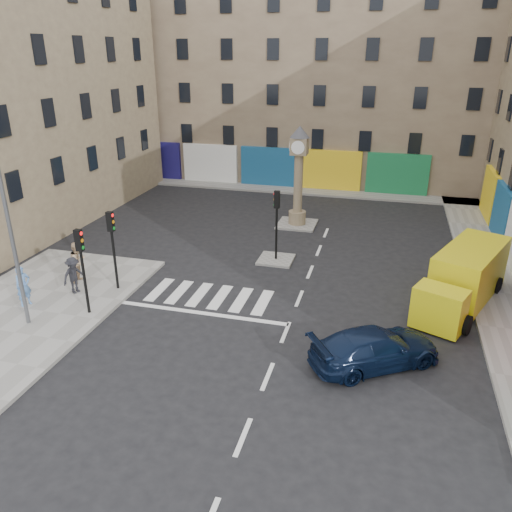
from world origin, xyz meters
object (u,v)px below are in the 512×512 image
at_px(navy_sedan, 375,348).
at_px(traffic_light_left_near, 82,258).
at_px(clock_pillar, 299,170).
at_px(traffic_light_left_far, 112,238).
at_px(traffic_light_island, 277,214).
at_px(pedestrian_blue, 23,286).
at_px(yellow_van, 464,278).
at_px(lamp_post, 7,213).
at_px(pedestrian_tan, 79,262).
at_px(pedestrian_dark, 74,275).

bearing_deg(navy_sedan, traffic_light_left_near, 53.46).
distance_m(traffic_light_left_near, clock_pillar, 15.19).
bearing_deg(clock_pillar, traffic_light_left_far, -118.94).
xyz_separation_m(traffic_light_island, pedestrian_blue, (-9.29, -7.91, -1.54)).
bearing_deg(yellow_van, lamp_post, -135.29).
xyz_separation_m(pedestrian_blue, pedestrian_tan, (0.90, 2.75, 0.08)).
height_order(traffic_light_left_near, traffic_light_island, traffic_light_left_near).
bearing_deg(traffic_light_island, navy_sedan, -56.62).
bearing_deg(traffic_light_left_far, yellow_van, 10.70).
height_order(yellow_van, pedestrian_dark, yellow_van).
relative_size(traffic_light_left_near, lamp_post, 0.45).
relative_size(navy_sedan, pedestrian_blue, 2.63).
bearing_deg(pedestrian_tan, yellow_van, -83.22).
distance_m(traffic_light_island, pedestrian_blue, 12.30).
xyz_separation_m(lamp_post, clock_pillar, (8.20, 15.20, -1.24)).
relative_size(traffic_light_left_near, pedestrian_blue, 2.05).
relative_size(lamp_post, navy_sedan, 1.75).
xyz_separation_m(traffic_light_left_near, lamp_post, (-1.90, -1.40, 2.17)).
distance_m(traffic_light_left_far, pedestrian_dark, 2.45).
height_order(lamp_post, pedestrian_blue, lamp_post).
relative_size(pedestrian_blue, pedestrian_dark, 1.05).
height_order(traffic_light_island, yellow_van, traffic_light_island).
height_order(traffic_light_left_near, pedestrian_blue, traffic_light_left_near).
xyz_separation_m(navy_sedan, yellow_van, (3.49, 5.80, 0.52)).
xyz_separation_m(pedestrian_tan, pedestrian_dark, (0.48, -1.14, -0.13)).
bearing_deg(navy_sedan, pedestrian_dark, 47.42).
bearing_deg(traffic_light_left_near, navy_sedan, -2.51).
xyz_separation_m(yellow_van, pedestrian_blue, (-18.27, -5.40, -0.16)).
bearing_deg(traffic_light_left_near, traffic_light_island, 51.07).
distance_m(traffic_light_island, lamp_post, 12.52).
bearing_deg(traffic_light_island, yellow_van, -15.65).
xyz_separation_m(lamp_post, navy_sedan, (13.68, 0.88, -4.10)).
bearing_deg(lamp_post, traffic_light_left_far, 63.43).
bearing_deg(pedestrian_dark, traffic_light_island, -29.02).
distance_m(traffic_light_left_far, pedestrian_tan, 2.58).
bearing_deg(traffic_light_left_near, pedestrian_tan, 128.38).
distance_m(clock_pillar, navy_sedan, 15.59).
xyz_separation_m(traffic_light_left_far, navy_sedan, (11.78, -2.92, -1.93)).
relative_size(pedestrian_tan, pedestrian_dark, 1.15).
relative_size(navy_sedan, yellow_van, 0.68).
height_order(lamp_post, navy_sedan, lamp_post).
bearing_deg(yellow_van, clock_pillar, 159.95).
bearing_deg(traffic_light_island, pedestrian_tan, -148.41).
bearing_deg(pedestrian_tan, pedestrian_blue, 159.90).
bearing_deg(traffic_light_left_far, pedestrian_blue, -140.04).
bearing_deg(lamp_post, navy_sedan, 3.69).
xyz_separation_m(navy_sedan, pedestrian_blue, (-14.77, 0.41, 0.36)).
relative_size(traffic_light_left_near, yellow_van, 0.53).
bearing_deg(yellow_van, pedestrian_tan, -147.90).
relative_size(traffic_light_island, navy_sedan, 0.78).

